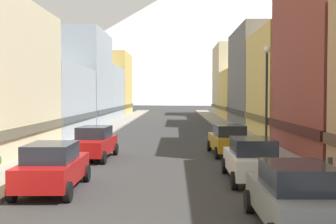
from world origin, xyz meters
TOP-DOWN VIEW (x-y plane):
  - sidewalk_left at (-6.25, 35.00)m, footprint 2.50×100.00m
  - sidewalk_right at (6.25, 35.00)m, footprint 2.50×100.00m
  - storefront_left_2 at (-10.88, 29.56)m, footprint 7.05×13.23m
  - storefront_left_3 at (-10.82, 42.33)m, footprint 6.95×11.31m
  - storefront_left_4 at (-12.07, 54.66)m, footprint 9.45×13.20m
  - storefront_left_5 at (-11.78, 67.82)m, footprint 8.87×11.96m
  - storefront_right_2 at (11.25, 28.51)m, footprint 7.81×10.62m
  - storefront_right_3 at (10.79, 40.94)m, footprint 6.89×13.65m
  - storefront_right_4 at (11.78, 53.73)m, footprint 8.87×10.96m
  - storefront_right_5 at (11.27, 65.53)m, footprint 7.83×11.99m
  - car_left_0 at (-3.80, 7.66)m, footprint 2.14×4.44m
  - car_left_1 at (-3.80, 15.49)m, footprint 2.25×4.48m
  - car_right_0 at (3.80, 3.24)m, footprint 2.08×4.41m
  - car_right_1 at (3.80, 9.61)m, footprint 2.08×4.41m
  - car_right_2 at (3.80, 17.19)m, footprint 2.25×4.48m
  - parking_meter_near at (5.75, 6.24)m, footprint 0.14×0.10m
  - potted_plant_1 at (-7.00, 16.68)m, footprint 0.52×0.52m
  - streetlamp_right at (5.35, 14.20)m, footprint 0.36×0.36m
  - mountain_backdrop at (22.84, 260.00)m, footprint 262.96×262.96m

SIDE VIEW (x-z plane):
  - sidewalk_left at x=-6.25m, z-range 0.00..0.15m
  - sidewalk_right at x=6.25m, z-range 0.00..0.15m
  - potted_plant_1 at x=-7.00m, z-range 0.12..0.89m
  - car_left_0 at x=-3.80m, z-range 0.01..1.79m
  - car_left_1 at x=-3.80m, z-range 0.01..1.79m
  - car_right_0 at x=3.80m, z-range 0.01..1.79m
  - car_right_1 at x=3.80m, z-range 0.01..1.79m
  - car_right_2 at x=3.80m, z-range 0.01..1.79m
  - parking_meter_near at x=5.75m, z-range 0.35..1.68m
  - storefront_left_2 at x=-10.88m, z-range -0.11..5.94m
  - storefront_right_4 at x=11.78m, z-range -0.13..6.85m
  - storefront_left_4 at x=-12.07m, z-range -0.14..7.46m
  - streetlamp_right at x=5.35m, z-range 1.06..6.92m
  - storefront_right_2 at x=11.25m, z-range -0.16..8.76m
  - storefront_left_5 at x=-11.78m, z-range -0.17..10.59m
  - storefront_left_3 at x=-10.82m, z-range -0.18..10.69m
  - storefront_right_3 at x=10.79m, z-range -0.18..10.73m
  - storefront_right_5 at x=11.27m, z-range -0.18..11.72m
  - mountain_backdrop at x=22.84m, z-range 0.00..80.97m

